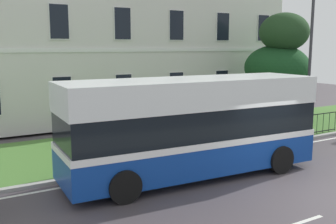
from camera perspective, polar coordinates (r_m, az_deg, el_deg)
ground_plane at (r=13.71m, az=14.08°, el=-9.16°), size 60.00×56.00×0.18m
georgian_townhouse at (r=26.55m, az=-7.97°, el=14.37°), size 20.20×10.42×12.92m
iron_verge_railing at (r=16.53m, az=8.84°, el=-3.49°), size 13.59×0.04×0.97m
evergreen_tree at (r=23.30m, az=15.42°, el=4.86°), size 4.21×4.21×6.14m
single_decker_bus at (r=13.02m, az=3.53°, el=-1.99°), size 8.80×2.95×3.27m
street_lamp_post at (r=20.31m, az=19.97°, el=9.57°), size 0.36×0.24×7.81m
litter_bin at (r=16.85m, az=7.75°, el=-2.82°), size 0.56×0.56×1.23m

